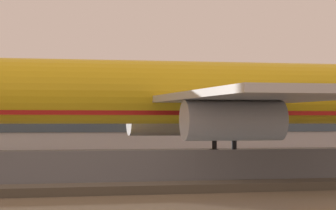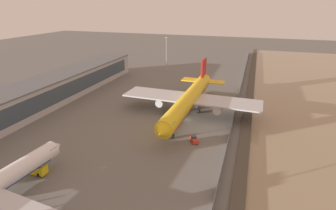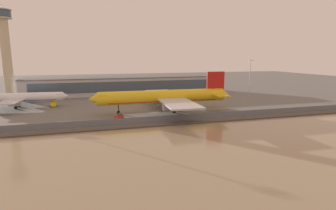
{
  "view_description": "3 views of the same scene",
  "coord_description": "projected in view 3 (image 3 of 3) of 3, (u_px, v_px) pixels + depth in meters",
  "views": [
    {
      "loc": [
        -14.54,
        -64.13,
        3.99
      ],
      "look_at": [
        2.59,
        0.53,
        5.39
      ],
      "focal_mm": 85.0,
      "sensor_mm": 36.0,
      "label": 1
    },
    {
      "loc": [
        -81.36,
        -20.33,
        38.13
      ],
      "look_at": [
        -0.85,
        6.3,
        4.99
      ],
      "focal_mm": 28.0,
      "sensor_mm": 36.0,
      "label": 2
    },
    {
      "loc": [
        -23.28,
        -101.86,
        22.43
      ],
      "look_at": [
        5.84,
        0.53,
        2.69
      ],
      "focal_mm": 28.0,
      "sensor_mm": 36.0,
      "label": 3
    }
  ],
  "objects": [
    {
      "name": "terminal_building",
      "position": [
        128.0,
        85.0,
        158.5
      ],
      "size": [
        117.41,
        15.47,
        10.37
      ],
      "color": "#B2B2B7",
      "rests_on": "ground"
    },
    {
      "name": "ops_van",
      "position": [
        54.0,
        103.0,
        119.76
      ],
      "size": [
        2.3,
        5.28,
        2.48
      ],
      "color": "yellow",
      "rests_on": "ground"
    },
    {
      "name": "cargo_jet_yellow",
      "position": [
        165.0,
        97.0,
        106.75
      ],
      "size": [
        58.4,
        50.16,
        16.3
      ],
      "color": "yellow",
      "rests_on": "ground"
    },
    {
      "name": "apron_light_mast_apron_west",
      "position": [
        250.0,
        76.0,
        147.71
      ],
      "size": [
        3.2,
        0.4,
        20.53
      ],
      "color": "#A8A8AD",
      "rests_on": "ground"
    },
    {
      "name": "control_tower",
      "position": [
        5.0,
        47.0,
        139.16
      ],
      "size": [
        9.6,
        9.6,
        49.11
      ],
      "color": "#C6B793",
      "rests_on": "ground"
    },
    {
      "name": "passenger_jet_white",
      "position": [
        21.0,
        98.0,
        115.43
      ],
      "size": [
        38.74,
        33.06,
        12.1
      ],
      "color": "white",
      "rests_on": "ground"
    },
    {
      "name": "waterfront_lagoon",
      "position": [
        260.0,
        207.0,
        39.53
      ],
      "size": [
        320.0,
        98.0,
        0.01
      ],
      "color": "#937F60",
      "rests_on": "ground"
    },
    {
      "name": "perimeter_fence",
      "position": [
        165.0,
        119.0,
        91.35
      ],
      "size": [
        280.0,
        0.1,
        2.21
      ],
      "color": "slate",
      "rests_on": "ground"
    },
    {
      "name": "ground_plane",
      "position": [
        155.0,
        112.0,
        106.68
      ],
      "size": [
        500.0,
        500.0,
        0.0
      ],
      "primitive_type": "plane",
      "color": "#66635E"
    },
    {
      "name": "shoreline_seawall",
      "position": [
        168.0,
        124.0,
        87.25
      ],
      "size": [
        320.0,
        3.0,
        0.5
      ],
      "color": "#474238",
      "rests_on": "ground"
    },
    {
      "name": "baggage_tug",
      "position": [
        119.0,
        116.0,
        96.47
      ],
      "size": [
        3.57,
        3.02,
        1.8
      ],
      "color": "red",
      "rests_on": "ground"
    }
  ]
}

